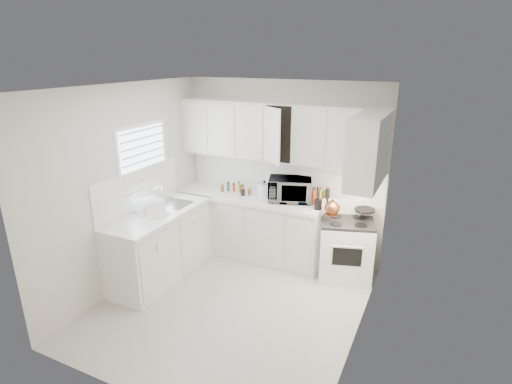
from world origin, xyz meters
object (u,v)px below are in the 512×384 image
Objects in this scene: stove at (346,241)px; dish_rack at (150,205)px; microwave at (290,187)px; tea_kettle at (332,207)px; utensil_crock at (318,197)px; rice_cooker at (264,188)px.

dish_rack reaches higher than stove.
microwave is 1.92m from dish_rack.
tea_kettle is 0.72× the size of utensil_crock.
utensil_crock is 2.21m from dish_rack.
utensil_crock is (0.89, -0.21, 0.06)m from rice_cooker.
utensil_crock reaches higher than stove.
microwave reaches higher than tea_kettle.
tea_kettle is at bearing -155.32° from stove.
microwave is at bearing 161.71° from utensil_crock.
tea_kettle is 0.25m from utensil_crock.
rice_cooker is at bearing 153.40° from microwave.
stove is 0.57m from tea_kettle.
microwave is at bearing 59.14° from dish_rack.
utensil_crock is (0.47, -0.15, -0.03)m from microwave.
tea_kettle is at bearing -39.15° from microwave.
tea_kettle is 1.15m from rice_cooker.
tea_kettle is 0.74m from microwave.
rice_cooker reaches higher than stove.
tea_kettle is at bearing -24.48° from utensil_crock.
utensil_crock reaches higher than rice_cooker.
stove is 4.79× the size of rice_cooker.
microwave reaches higher than dish_rack.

